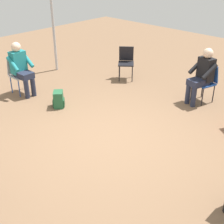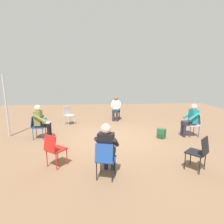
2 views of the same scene
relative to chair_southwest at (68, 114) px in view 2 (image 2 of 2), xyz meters
name	(u,v)px [view 2 (image 2 of 2)]	position (x,y,z in m)	size (l,w,h in m)	color
ground_plane	(114,138)	(2.12, 2.00, -0.50)	(16.69, 16.69, 0.00)	brown
chair_southwest	(68,114)	(0.00, 0.00, 0.00)	(0.58, 0.58, 0.85)	#B7B7BC
chair_north	(195,123)	(2.14, 5.06, 0.00)	(0.41, 0.44, 0.85)	#B7B7BC
chair_south	(37,125)	(1.97, -0.80, 0.00)	(0.40, 0.44, 0.85)	#1E4799
chair_northeast	(199,151)	(4.59, 3.80, 0.00)	(0.59, 0.58, 0.85)	black
chair_east	(105,158)	(4.78, 1.58, 0.00)	(0.53, 0.49, 0.85)	#1E4799
chair_southeast	(54,148)	(4.14, 0.34, 0.00)	(0.58, 0.57, 0.85)	red
chair_west	(116,110)	(-0.78, 2.37, 0.00)	(0.51, 0.47, 0.85)	black
person_with_laptop	(41,120)	(1.97, -0.63, 0.20)	(0.49, 0.52, 1.24)	black
person_in_black	(107,146)	(4.62, 1.62, 0.20)	(0.58, 0.58, 1.24)	#23283D
person_in_white	(116,107)	(-0.61, 2.34, 0.20)	(0.57, 0.56, 1.24)	#23283D
person_in_teal	(191,118)	(2.14, 4.89, 0.20)	(0.50, 0.53, 1.24)	#23283D
backpack_near_laptop_user	(161,134)	(2.28, 3.74, -0.34)	(0.34, 0.34, 0.36)	#235B38
tent_pole_far	(6,106)	(1.66, -1.94, 0.67)	(0.07, 0.07, 2.33)	#B2B2B7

